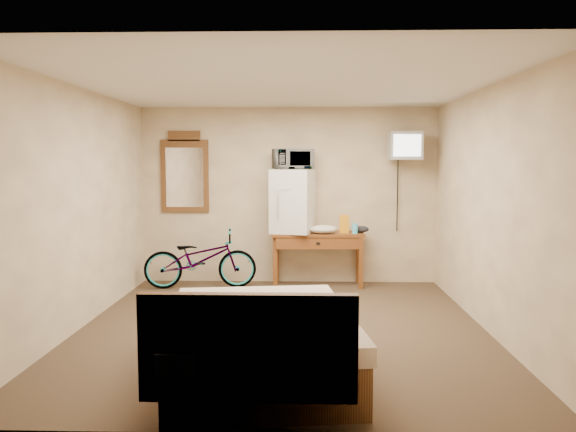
# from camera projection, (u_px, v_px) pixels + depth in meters

# --- Properties ---
(room) EXTENTS (4.60, 4.64, 2.50)m
(room) POSITION_uv_depth(u_px,v_px,m) (282.00, 209.00, 5.74)
(room) COLOR #3F2B1F
(room) RESTS_ON ground
(desk) EXTENTS (1.28, 0.53, 0.75)m
(desk) POSITION_uv_depth(u_px,v_px,m) (318.00, 242.00, 7.78)
(desk) COLOR brown
(desk) RESTS_ON floor
(mini_fridge) EXTENTS (0.65, 0.63, 0.88)m
(mini_fridge) POSITION_uv_depth(u_px,v_px,m) (293.00, 201.00, 7.77)
(mini_fridge) COLOR white
(mini_fridge) RESTS_ON desk
(microwave) EXTENTS (0.59, 0.49, 0.28)m
(microwave) POSITION_uv_depth(u_px,v_px,m) (293.00, 159.00, 7.71)
(microwave) COLOR white
(microwave) RESTS_ON mini_fridge
(snack_bag) EXTENTS (0.13, 0.08, 0.25)m
(snack_bag) POSITION_uv_depth(u_px,v_px,m) (344.00, 224.00, 7.76)
(snack_bag) COLOR orange
(snack_bag) RESTS_ON desk
(blue_cup) EXTENTS (0.08, 0.08, 0.14)m
(blue_cup) POSITION_uv_depth(u_px,v_px,m) (355.00, 228.00, 7.69)
(blue_cup) COLOR #46C2F0
(blue_cup) RESTS_ON desk
(cloth_cream) EXTENTS (0.38, 0.29, 0.12)m
(cloth_cream) POSITION_uv_depth(u_px,v_px,m) (323.00, 229.00, 7.69)
(cloth_cream) COLOR beige
(cloth_cream) RESTS_ON desk
(cloth_dark_a) EXTENTS (0.29, 0.22, 0.11)m
(cloth_dark_a) POSITION_uv_depth(u_px,v_px,m) (285.00, 230.00, 7.68)
(cloth_dark_a) COLOR black
(cloth_dark_a) RESTS_ON desk
(cloth_dark_b) EXTENTS (0.20, 0.17, 0.09)m
(cloth_dark_b) POSITION_uv_depth(u_px,v_px,m) (362.00, 229.00, 7.80)
(cloth_dark_b) COLOR black
(cloth_dark_b) RESTS_ON desk
(crt_television) EXTENTS (0.44, 0.56, 0.38)m
(crt_television) POSITION_uv_depth(u_px,v_px,m) (405.00, 146.00, 7.64)
(crt_television) COLOR black
(crt_television) RESTS_ON room
(wall_mirror) EXTENTS (0.68, 0.04, 1.15)m
(wall_mirror) POSITION_uv_depth(u_px,v_px,m) (185.00, 173.00, 8.01)
(wall_mirror) COLOR brown
(wall_mirror) RESTS_ON room
(bicycle) EXTENTS (1.58, 0.72, 0.80)m
(bicycle) POSITION_uv_depth(u_px,v_px,m) (200.00, 259.00, 7.69)
(bicycle) COLOR black
(bicycle) RESTS_ON floor
(bed) EXTENTS (1.67, 2.07, 0.90)m
(bed) POSITION_uv_depth(u_px,v_px,m) (259.00, 342.00, 4.46)
(bed) COLOR brown
(bed) RESTS_ON floor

